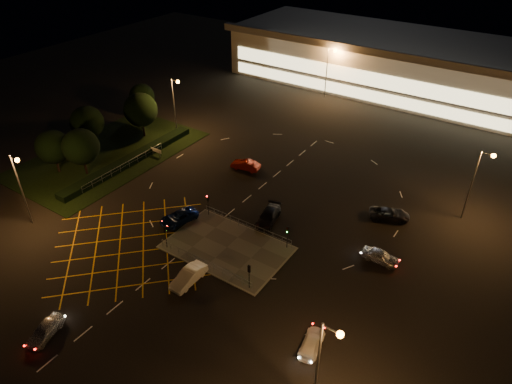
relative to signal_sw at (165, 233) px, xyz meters
The scene contains 27 objects.
ground 7.58m from the signal_sw, 56.28° to the left, with size 180.00×180.00×0.00m, color black.
pedestrian_island 7.57m from the signal_sw, 33.65° to the left, with size 14.00×9.00×0.12m, color #4C4944.
grass_verge 26.93m from the signal_sw, 153.45° to the left, with size 18.00×30.00×0.08m, color black.
hedge 22.55m from the signal_sw, 147.74° to the left, with size 2.00×26.00×1.00m, color black.
supermarket 68.13m from the signal_sw, 86.63° to the left, with size 72.00×26.50×10.50m.
streetlight_sw 19.03m from the signal_sw, 161.12° to the right, with size 1.78×0.56×10.03m.
streetlight_se 26.05m from the signal_sw, 18.14° to the right, with size 1.78×0.56×10.03m.
streetlight_nw 31.24m from the signal_sw, 129.19° to the left, with size 1.78×0.56×10.03m.
streetlight_ne 38.75m from the signal_sw, 42.43° to the left, with size 1.78×0.56×10.03m.
streetlight_far_left 54.44m from the signal_sw, 95.88° to the left, with size 1.78×0.56×10.03m.
signal_sw is the anchor object (origin of this frame).
signal_se 12.00m from the signal_sw, ahead, with size 0.28×0.30×3.15m.
signal_nw 7.99m from the signal_sw, 90.00° to the left, with size 0.28×0.30×3.15m.
signal_ne 14.41m from the signal_sw, 33.65° to the left, with size 0.28×0.30×3.15m.
tree_a 26.38m from the signal_sw, behind, with size 5.04×5.04×6.86m.
tree_b 30.55m from the signal_sw, 156.81° to the left, with size 5.40×5.40×7.35m.
tree_c 31.34m from the signal_sw, 140.20° to the left, with size 5.76×5.76×7.84m.
tree_d 39.73m from the signal_sw, 139.09° to the left, with size 4.68×4.68×6.37m.
tree_e 22.92m from the signal_sw, 164.76° to the left, with size 5.40×5.40×7.35m.
car_near_silver 16.17m from the signal_sw, 92.81° to the right, with size 1.71×4.25×1.45m, color silver.
car_queue_white 6.77m from the signal_sw, 25.79° to the right, with size 1.66×4.77×1.57m, color white.
car_left_blue 5.56m from the signal_sw, 116.03° to the left, with size 2.35×5.10×1.42m, color #0C1B4A.
car_far_dkgrey 13.51m from the signal_sw, 57.15° to the left, with size 2.16×5.30×1.54m, color black.
car_right_silver 25.24m from the signal_sw, 28.49° to the left, with size 1.75×4.34×1.48m, color #B6B8BE.
car_circ_red 20.80m from the signal_sw, 97.71° to the left, with size 1.59×4.55×1.50m, color maroon.
car_east_grey 28.80m from the signal_sw, 45.59° to the left, with size 2.41×5.22×1.45m, color black.
car_approach_white 21.48m from the signal_sw, ahead, with size 1.74×4.27×1.24m, color silver.
Camera 1 is at (28.26, -35.02, 35.98)m, focal length 32.00 mm.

